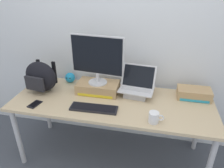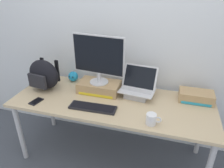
{
  "view_description": "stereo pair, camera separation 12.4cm",
  "coord_description": "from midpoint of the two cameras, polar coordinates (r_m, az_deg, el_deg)",
  "views": [
    {
      "loc": [
        0.38,
        -1.74,
        1.82
      ],
      "look_at": [
        0.0,
        0.0,
        0.9
      ],
      "focal_mm": 34.03,
      "sensor_mm": 36.0,
      "label": 1
    },
    {
      "loc": [
        0.5,
        -1.71,
        1.82
      ],
      "look_at": [
        0.0,
        0.0,
        0.9
      ],
      "focal_mm": 34.03,
      "sensor_mm": 36.0,
      "label": 2
    }
  ],
  "objects": [
    {
      "name": "plush_toy",
      "position": [
        2.47,
        -8.99,
        2.02
      ],
      "size": [
        0.11,
        0.11,
        0.11
      ],
      "color": "#2393CC",
      "rests_on": "desk"
    },
    {
      "name": "messenger_backpack",
      "position": [
        2.33,
        -16.43,
        2.4
      ],
      "size": [
        0.37,
        0.27,
        0.32
      ],
      "rotation": [
        0.0,
        0.0,
        -0.14
      ],
      "color": "black",
      "rests_on": "desk"
    },
    {
      "name": "coffee_mug",
      "position": [
        1.79,
        12.54,
        -9.24
      ],
      "size": [
        0.13,
        0.09,
        0.1
      ],
      "color": "silver",
      "rests_on": "desk"
    },
    {
      "name": "toner_box_cyan",
      "position": [
        2.23,
        23.16,
        -3.1
      ],
      "size": [
        0.32,
        0.18,
        0.1
      ],
      "color": "tan",
      "rests_on": "desk"
    },
    {
      "name": "open_laptop",
      "position": [
        2.16,
        8.51,
        -1.66
      ],
      "size": [
        0.36,
        0.28,
        0.29
      ],
      "rotation": [
        0.0,
        0.0,
        -0.11
      ],
      "color": "#ADADB2",
      "rests_on": "desk"
    },
    {
      "name": "toner_box_yellow",
      "position": [
        2.22,
        -1.85,
        -0.79
      ],
      "size": [
        0.42,
        0.25,
        0.11
      ],
      "color": "tan",
      "rests_on": "desk"
    },
    {
      "name": "desktop_monitor",
      "position": [
        2.09,
        -2.0,
        6.97
      ],
      "size": [
        0.54,
        0.19,
        0.49
      ],
      "rotation": [
        0.0,
        0.0,
        -0.1
      ],
      "color": "silver",
      "rests_on": "toner_box_yellow"
    },
    {
      "name": "back_wall",
      "position": [
        2.29,
        4.95,
        14.06
      ],
      "size": [
        7.0,
        0.1,
        2.6
      ],
      "primitive_type": "cube",
      "color": "silver",
      "rests_on": "ground"
    },
    {
      "name": "ground_plane",
      "position": [
        2.54,
        1.48,
        -18.42
      ],
      "size": [
        20.0,
        20.0,
        0.0
      ],
      "primitive_type": "plane",
      "color": "#474C56"
    },
    {
      "name": "external_keyboard",
      "position": [
        1.96,
        -3.38,
        -6.31
      ],
      "size": [
        0.44,
        0.14,
        0.02
      ],
      "rotation": [
        0.0,
        0.0,
        0.03
      ],
      "color": "black",
      "rests_on": "desk"
    },
    {
      "name": "desk",
      "position": [
        2.12,
        1.69,
        -5.93
      ],
      "size": [
        1.95,
        0.73,
        0.72
      ],
      "color": "tan",
      "rests_on": "ground"
    },
    {
      "name": "cell_phone",
      "position": [
        2.17,
        -18.18,
        -4.47
      ],
      "size": [
        0.1,
        0.15,
        0.01
      ],
      "rotation": [
        0.0,
        0.0,
        -0.21
      ],
      "color": "black",
      "rests_on": "desk"
    }
  ]
}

